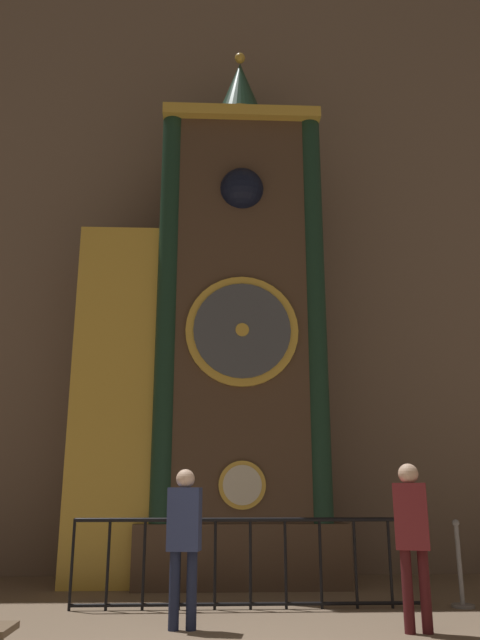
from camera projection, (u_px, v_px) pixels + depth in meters
cathedral_back_wall at (216, 209)px, 12.44m from camera, size 24.00×0.32×13.64m
clock_tower at (215, 341)px, 10.48m from camera, size 4.24×1.82×9.54m
railing_fence at (250, 558)px, 7.64m from camera, size 4.36×0.05×1.06m
visitor_near at (184, 531)px, 6.62m from camera, size 0.37×0.27×1.61m
visitor_far at (412, 529)px, 6.48m from camera, size 0.39×0.32×1.66m
stanchion_post at (461, 578)px, 7.71m from camera, size 0.28×0.28×1.03m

